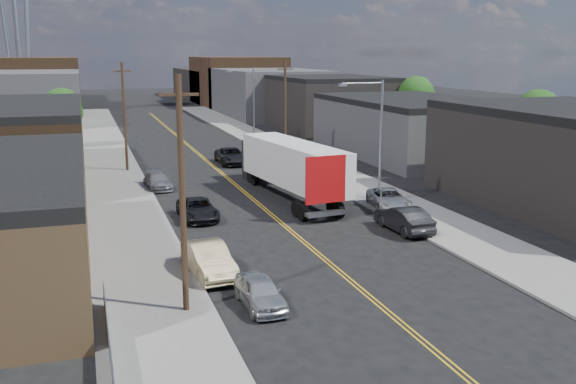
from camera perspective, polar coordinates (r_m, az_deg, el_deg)
ground at (r=77.33m, az=-8.77°, el=4.07°), size 260.00×260.00×0.00m
centerline at (r=62.73m, az=-6.59°, el=2.25°), size 0.32×120.00×0.01m
sidewalk_left at (r=61.63m, az=-15.28°, el=1.78°), size 5.00×140.00×0.15m
sidewalk_right at (r=65.19m, az=1.64°, el=2.76°), size 5.00×140.00×0.15m
warehouse_brown at (r=60.43m, az=-23.49°, el=4.10°), size 12.00×26.00×6.60m
industrial_right_b at (r=70.77m, az=11.02°, el=5.73°), size 14.00×24.00×6.10m
industrial_right_c at (r=94.23m, az=3.39°, el=7.96°), size 14.00×22.00×7.60m
skyline_left_a at (r=111.15m, az=-22.13°, el=7.84°), size 16.00×30.00×8.00m
skyline_right_a at (r=115.35m, az=-1.71°, el=8.85°), size 16.00×30.00×8.00m
skyline_left_b at (r=136.01m, az=-21.44°, el=8.96°), size 16.00×26.00×10.00m
skyline_right_b at (r=139.46m, az=-4.60°, el=9.82°), size 16.00×26.00×10.00m
skyline_left_c at (r=156.03m, az=-20.98°, el=8.76°), size 16.00×40.00×7.00m
skyline_right_c at (r=159.04m, az=-6.27°, el=9.54°), size 16.00×40.00×7.00m
streetlight_near at (r=45.40m, az=7.81°, el=5.20°), size 3.39×0.25×9.00m
streetlight_far at (r=78.30m, az=-3.35°, el=8.21°), size 3.39×0.25×9.00m
utility_pole_left_near at (r=26.52m, az=-9.38°, el=-0.25°), size 1.60×0.26×10.00m
utility_pole_left_far at (r=61.02m, az=-14.32°, el=6.54°), size 1.60×0.26×10.00m
utility_pole_right at (r=66.98m, az=-0.25°, el=7.39°), size 1.60×0.26×10.00m
chainlink_fence at (r=21.67m, az=-15.27°, el=-16.14°), size 0.05×16.00×1.22m
tree_left_far at (r=77.92m, az=-19.37°, el=6.96°), size 4.35×4.20×6.97m
tree_right_near at (r=66.79m, az=21.36°, el=6.31°), size 4.60×4.48×7.44m
tree_right_far at (r=86.67m, az=11.34°, el=8.28°), size 4.85×4.76×7.91m
semi_truck at (r=48.99m, az=-0.12°, el=2.49°), size 4.47×17.07×4.39m
car_left_a at (r=28.11m, az=-2.49°, el=-8.88°), size 1.72×4.03×1.36m
car_left_b at (r=32.09m, az=-7.08°, el=-5.98°), size 2.17×5.09×1.63m
car_left_c at (r=42.92m, az=-8.04°, el=-1.52°), size 2.31×4.94×1.37m
car_left_d at (r=53.12m, az=-11.51°, el=0.97°), size 2.16×4.57×1.29m
car_right_oncoming at (r=40.20m, az=10.24°, el=-2.37°), size 1.89×4.91×1.59m
car_right_lot_a at (r=45.43m, az=8.95°, el=-0.59°), size 3.09×5.21×1.36m
car_right_lot_c at (r=60.07m, az=2.77°, el=2.76°), size 2.97×4.88×1.55m
car_ahead_truck at (r=64.02m, az=-5.03°, el=3.20°), size 2.71×5.75×1.59m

